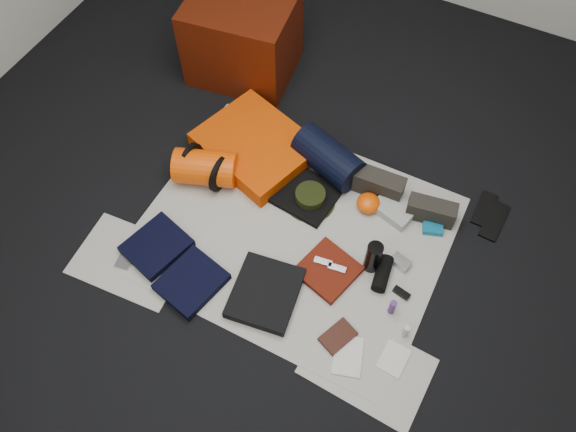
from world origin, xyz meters
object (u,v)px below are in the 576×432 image
at_px(stuff_sack, 205,168).
at_px(paperback_book, 338,336).
at_px(red_cabinet, 242,38).
at_px(navy_duffel, 328,158).
at_px(sleeping_pad, 256,146).
at_px(water_bottle, 373,257).
at_px(compact_camera, 401,262).

height_order(stuff_sack, paperback_book, stuff_sack).
height_order(red_cabinet, navy_duffel, red_cabinet).
xyz_separation_m(red_cabinet, stuff_sack, (0.24, -0.88, -0.15)).
xyz_separation_m(sleeping_pad, stuff_sack, (-0.16, -0.30, 0.05)).
distance_m(red_cabinet, navy_duffel, 0.98).
distance_m(red_cabinet, stuff_sack, 0.92).
height_order(red_cabinet, paperback_book, red_cabinet).
distance_m(red_cabinet, water_bottle, 1.64).
height_order(sleeping_pad, compact_camera, sleeping_pad).
bearing_deg(paperback_book, red_cabinet, 155.97).
bearing_deg(water_bottle, red_cabinet, 143.36).
distance_m(navy_duffel, paperback_book, 1.03).
bearing_deg(water_bottle, paperback_book, -89.23).
height_order(red_cabinet, water_bottle, red_cabinet).
distance_m(stuff_sack, water_bottle, 1.07).
bearing_deg(red_cabinet, sleeping_pad, -63.23).
height_order(stuff_sack, navy_duffel, navy_duffel).
bearing_deg(sleeping_pad, water_bottle, -23.49).
height_order(sleeping_pad, paperback_book, sleeping_pad).
bearing_deg(navy_duffel, sleeping_pad, -150.72).
xyz_separation_m(stuff_sack, water_bottle, (1.07, -0.10, 0.00)).
distance_m(red_cabinet, paperback_book, 1.94).
bearing_deg(navy_duffel, stuff_sack, -128.49).
height_order(sleeping_pad, water_bottle, water_bottle).
bearing_deg(water_bottle, navy_duffel, 134.99).
height_order(stuff_sack, water_bottle, water_bottle).
relative_size(red_cabinet, sleeping_pad, 1.00).
bearing_deg(compact_camera, navy_duffel, 163.60).
distance_m(red_cabinet, compact_camera, 1.71).
distance_m(stuff_sack, navy_duffel, 0.70).
bearing_deg(navy_duffel, water_bottle, -26.19).
bearing_deg(water_bottle, compact_camera, 31.51).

